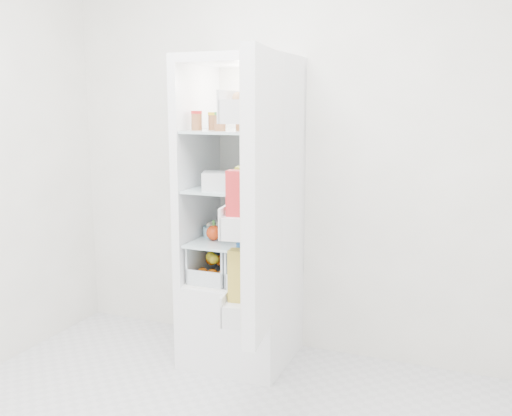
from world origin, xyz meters
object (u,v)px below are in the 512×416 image
at_px(red_cabbage, 259,231).
at_px(fridge_door, 258,200).
at_px(mushroom_bowl, 214,232).
at_px(refrigerator, 244,250).

distance_m(red_cabbage, fridge_door, 0.59).
xyz_separation_m(red_cabbage, fridge_door, (0.19, -0.49, 0.26)).
height_order(red_cabbage, fridge_door, fridge_door).
xyz_separation_m(mushroom_bowl, fridge_door, (0.51, -0.57, 0.31)).
bearing_deg(mushroom_bowl, refrigerator, 20.87).
bearing_deg(red_cabbage, refrigerator, 137.77).
height_order(refrigerator, mushroom_bowl, refrigerator).
relative_size(refrigerator, red_cabbage, 10.95).
distance_m(mushroom_bowl, fridge_door, 0.83).
bearing_deg(refrigerator, mushroom_bowl, -159.13).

